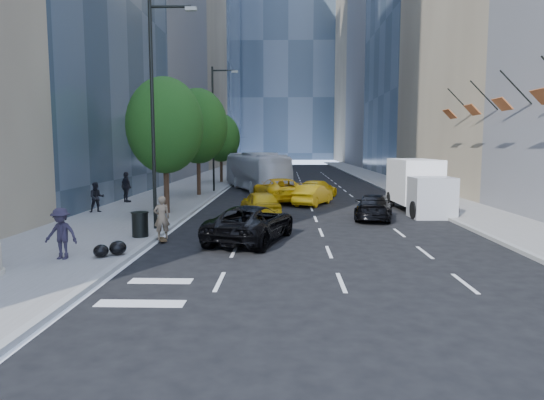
{
  "coord_description": "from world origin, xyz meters",
  "views": [
    {
      "loc": [
        -0.61,
        -17.55,
        3.92
      ],
      "look_at": [
        -1.18,
        2.8,
        1.6
      ],
      "focal_mm": 32.0,
      "sensor_mm": 36.0,
      "label": 1
    }
  ],
  "objects_px": {
    "city_bus": "(256,171)",
    "trash_can": "(140,225)",
    "black_sedan_lincoln": "(251,223)",
    "box_truck": "(418,185)",
    "black_sedan_mercedes": "(374,207)",
    "skateboarder": "(162,221)"
  },
  "relations": [
    {
      "from": "box_truck",
      "to": "trash_can",
      "type": "bearing_deg",
      "value": -149.1
    },
    {
      "from": "city_bus",
      "to": "trash_can",
      "type": "distance_m",
      "value": 23.09
    },
    {
      "from": "box_truck",
      "to": "black_sedan_mercedes",
      "type": "bearing_deg",
      "value": -138.47
    },
    {
      "from": "black_sedan_mercedes",
      "to": "skateboarder",
      "type": "bearing_deg",
      "value": 46.05
    },
    {
      "from": "city_bus",
      "to": "trash_can",
      "type": "bearing_deg",
      "value": -117.7
    },
    {
      "from": "black_sedan_lincoln",
      "to": "trash_can",
      "type": "relative_size",
      "value": 5.44
    },
    {
      "from": "skateboarder",
      "to": "box_truck",
      "type": "relative_size",
      "value": 0.27
    },
    {
      "from": "skateboarder",
      "to": "trash_can",
      "type": "height_order",
      "value": "skateboarder"
    },
    {
      "from": "city_bus",
      "to": "box_truck",
      "type": "distance_m",
      "value": 17.33
    },
    {
      "from": "trash_can",
      "to": "black_sedan_mercedes",
      "type": "bearing_deg",
      "value": 29.3
    },
    {
      "from": "trash_can",
      "to": "city_bus",
      "type": "bearing_deg",
      "value": 81.52
    },
    {
      "from": "trash_can",
      "to": "box_truck",
      "type": "bearing_deg",
      "value": 32.99
    },
    {
      "from": "black_sedan_lincoln",
      "to": "trash_can",
      "type": "height_order",
      "value": "black_sedan_lincoln"
    },
    {
      "from": "black_sedan_lincoln",
      "to": "box_truck",
      "type": "distance_m",
      "value": 12.92
    },
    {
      "from": "black_sedan_lincoln",
      "to": "box_truck",
      "type": "relative_size",
      "value": 0.83
    },
    {
      "from": "black_sedan_mercedes",
      "to": "city_bus",
      "type": "height_order",
      "value": "city_bus"
    },
    {
      "from": "black_sedan_mercedes",
      "to": "trash_can",
      "type": "xyz_separation_m",
      "value": [
        -10.69,
        -6.0,
        -0.02
      ]
    },
    {
      "from": "trash_can",
      "to": "black_sedan_lincoln",
      "type": "bearing_deg",
      "value": -1.17
    },
    {
      "from": "black_sedan_lincoln",
      "to": "skateboarder",
      "type": "bearing_deg",
      "value": 19.95
    },
    {
      "from": "skateboarder",
      "to": "black_sedan_mercedes",
      "type": "bearing_deg",
      "value": -169.22
    },
    {
      "from": "city_bus",
      "to": "trash_can",
      "type": "height_order",
      "value": "city_bus"
    },
    {
      "from": "black_sedan_mercedes",
      "to": "trash_can",
      "type": "height_order",
      "value": "black_sedan_mercedes"
    }
  ]
}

